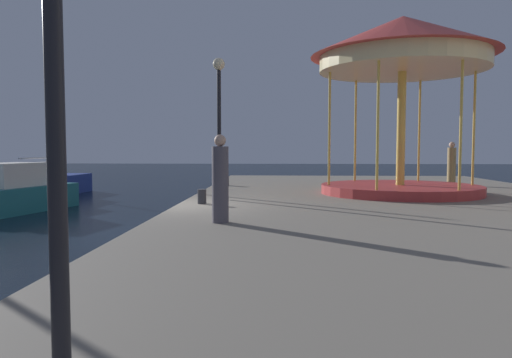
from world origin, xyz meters
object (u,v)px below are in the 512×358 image
object	(u,v)px
lamp_post_mid_promenade	(219,103)
carousel	(402,61)
bollard_center	(226,181)
person_far_corner	(452,165)
sailboat_blue	(45,183)
motorboat_teal	(14,194)
bollard_south	(202,196)
person_by_the_water	(220,181)

from	to	relation	value
lamp_post_mid_promenade	carousel	bearing A→B (deg)	18.57
bollard_center	person_far_corner	world-z (taller)	person_far_corner
sailboat_blue	lamp_post_mid_promenade	bearing A→B (deg)	-41.18
lamp_post_mid_promenade	person_far_corner	world-z (taller)	lamp_post_mid_promenade
motorboat_teal	bollard_center	bearing A→B (deg)	18.77
motorboat_teal	person_far_corner	distance (m)	17.17
bollard_south	person_by_the_water	xyz separation A→B (m)	(0.92, -3.28, 0.64)
sailboat_blue	person_far_corner	size ratio (longest dim) A/B	4.10
bollard_south	person_far_corner	bearing A→B (deg)	37.84
lamp_post_mid_promenade	bollard_south	distance (m)	2.97
motorboat_teal	lamp_post_mid_promenade	size ratio (longest dim) A/B	1.20
lamp_post_mid_promenade	person_by_the_water	xyz separation A→B (m)	(0.60, -4.53, -2.03)
person_by_the_water	sailboat_blue	bearing A→B (deg)	128.27
sailboat_blue	bollard_south	size ratio (longest dim) A/B	18.41
lamp_post_mid_promenade	sailboat_blue	bearing A→B (deg)	138.82
bollard_center	person_by_the_water	bearing A→B (deg)	-84.20
person_far_corner	sailboat_blue	bearing A→B (deg)	172.44
sailboat_blue	person_by_the_water	xyz separation A→B (m)	(10.20, -12.93, 0.98)
carousel	bollard_south	xyz separation A→B (m)	(-6.17, -3.22, -4.22)
carousel	bollard_center	size ratio (longest dim) A/B	15.13
sailboat_blue	person_by_the_water	world-z (taller)	sailboat_blue
person_far_corner	person_by_the_water	world-z (taller)	same
carousel	bollard_south	bearing A→B (deg)	-152.47
sailboat_blue	bollard_center	bearing A→B (deg)	-18.92
bollard_south	person_by_the_water	world-z (taller)	person_by_the_water
lamp_post_mid_promenade	person_far_corner	bearing A→B (deg)	33.62
bollard_south	motorboat_teal	bearing A→B (deg)	152.48
lamp_post_mid_promenade	motorboat_teal	bearing A→B (deg)	161.16
sailboat_blue	carousel	size ratio (longest dim) A/B	1.22
lamp_post_mid_promenade	person_far_corner	distance (m)	10.92
person_far_corner	bollard_south	bearing A→B (deg)	-142.16
carousel	bollard_south	world-z (taller)	carousel
sailboat_blue	motorboat_teal	bearing A→B (deg)	-73.34
motorboat_teal	bollard_south	size ratio (longest dim) A/B	12.56
bollard_center	motorboat_teal	bearing A→B (deg)	-161.23
lamp_post_mid_promenade	bollard_center	bearing A→B (deg)	94.31
motorboat_teal	carousel	bearing A→B (deg)	-3.04
lamp_post_mid_promenade	bollard_south	size ratio (longest dim) A/B	10.48
lamp_post_mid_promenade	person_by_the_water	size ratio (longest dim) A/B	2.33
person_far_corner	person_by_the_water	size ratio (longest dim) A/B	1.00
carousel	person_by_the_water	distance (m)	9.08
motorboat_teal	bollard_center	size ratio (longest dim) A/B	12.56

